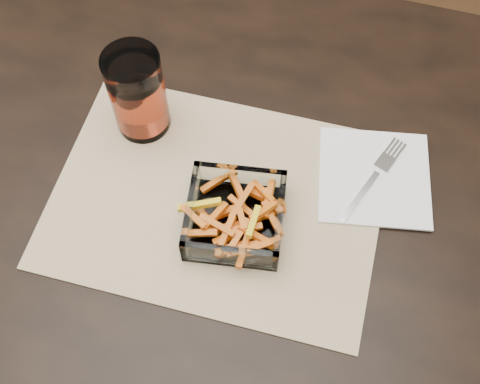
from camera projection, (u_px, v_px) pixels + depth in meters
name	position (u px, v px, depth m)	size (l,w,h in m)	color
dining_table	(165.00, 210.00, 0.93)	(1.60, 0.90, 0.75)	black
placemat	(217.00, 199.00, 0.83)	(0.45, 0.33, 0.00)	tan
glass_bowl	(235.00, 217.00, 0.80)	(0.14, 0.14, 0.05)	white
tumbler	(138.00, 95.00, 0.84)	(0.08, 0.08, 0.14)	white
napkin	(374.00, 177.00, 0.85)	(0.15, 0.15, 0.00)	white
fork	(374.00, 177.00, 0.84)	(0.07, 0.16, 0.00)	silver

